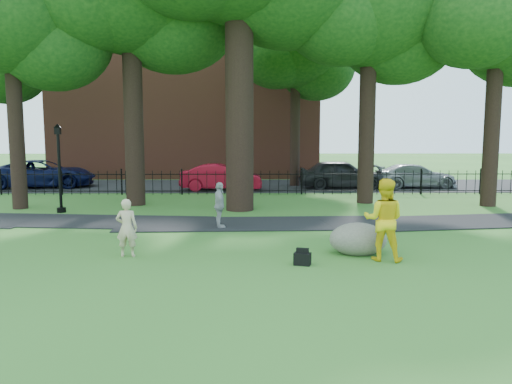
{
  "coord_description": "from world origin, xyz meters",
  "views": [
    {
      "loc": [
        0.42,
        -12.81,
        3.12
      ],
      "look_at": [
        0.59,
        2.0,
        1.33
      ],
      "focal_mm": 35.0,
      "sensor_mm": 36.0,
      "label": 1
    }
  ],
  "objects_px": {
    "woman": "(127,228)",
    "lamppost": "(59,169)",
    "man": "(384,220)",
    "red_sedan": "(221,177)",
    "boulder": "(358,237)"
  },
  "relations": [
    {
      "from": "man",
      "to": "red_sedan",
      "type": "relative_size",
      "value": 0.46
    },
    {
      "from": "man",
      "to": "red_sedan",
      "type": "xyz_separation_m",
      "value": [
        -4.78,
        14.59,
        -0.29
      ]
    },
    {
      "from": "red_sedan",
      "to": "boulder",
      "type": "bearing_deg",
      "value": -161.96
    },
    {
      "from": "boulder",
      "to": "lamppost",
      "type": "height_order",
      "value": "lamppost"
    },
    {
      "from": "man",
      "to": "boulder",
      "type": "xyz_separation_m",
      "value": [
        -0.47,
        0.67,
        -0.57
      ]
    },
    {
      "from": "woman",
      "to": "lamppost",
      "type": "bearing_deg",
      "value": -59.62
    },
    {
      "from": "man",
      "to": "red_sedan",
      "type": "height_order",
      "value": "man"
    },
    {
      "from": "woman",
      "to": "lamppost",
      "type": "height_order",
      "value": "lamppost"
    },
    {
      "from": "woman",
      "to": "boulder",
      "type": "height_order",
      "value": "woman"
    },
    {
      "from": "woman",
      "to": "boulder",
      "type": "relative_size",
      "value": 1.0
    },
    {
      "from": "woman",
      "to": "man",
      "type": "height_order",
      "value": "man"
    },
    {
      "from": "man",
      "to": "boulder",
      "type": "height_order",
      "value": "man"
    },
    {
      "from": "woman",
      "to": "boulder",
      "type": "xyz_separation_m",
      "value": [
        5.87,
        0.23,
        -0.3
      ]
    },
    {
      "from": "lamppost",
      "to": "red_sedan",
      "type": "relative_size",
      "value": 0.79
    },
    {
      "from": "woman",
      "to": "boulder",
      "type": "bearing_deg",
      "value": -178.88
    }
  ]
}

